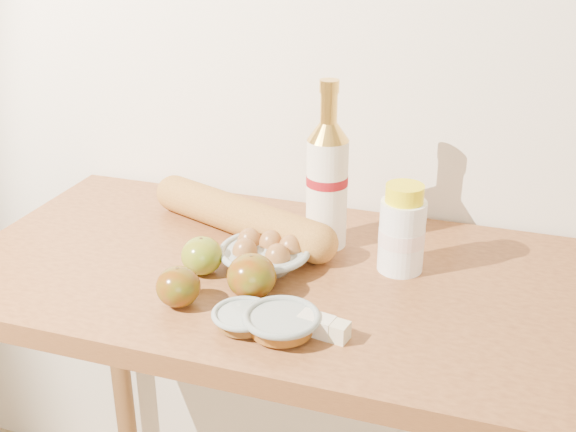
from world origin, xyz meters
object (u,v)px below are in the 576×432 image
object	(u,v)px
cream_bottle	(402,231)
egg_bowl	(265,254)
table	(293,330)
baguette	(241,216)
bourbon_bottle	(327,181)

from	to	relation	value
cream_bottle	egg_bowl	world-z (taller)	cream_bottle
table	baguette	xyz separation A→B (m)	(-0.14, 0.11, 0.16)
table	baguette	size ratio (longest dim) A/B	2.69
bourbon_bottle	cream_bottle	world-z (taller)	bourbon_bottle
table	cream_bottle	bearing A→B (deg)	21.35
bourbon_bottle	baguette	world-z (taller)	bourbon_bottle
egg_bowl	table	bearing A→B (deg)	-3.01
table	bourbon_bottle	distance (m)	0.28
table	cream_bottle	world-z (taller)	cream_bottle
bourbon_bottle	egg_bowl	size ratio (longest dim) A/B	1.84
table	baguette	distance (m)	0.24
table	baguette	world-z (taller)	baguette
table	cream_bottle	distance (m)	0.27
bourbon_bottle	egg_bowl	xyz separation A→B (m)	(-0.08, -0.12, -0.10)
egg_bowl	baguette	xyz separation A→B (m)	(-0.09, 0.11, 0.01)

